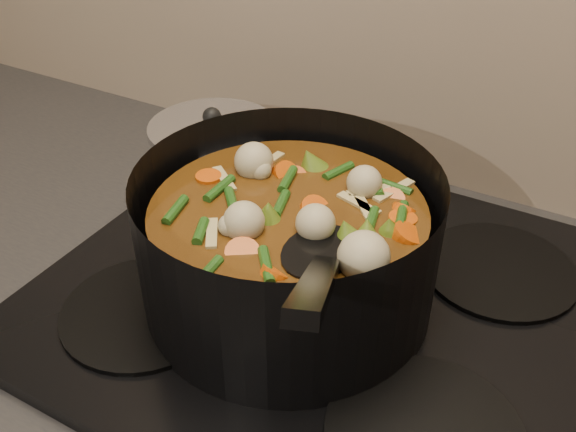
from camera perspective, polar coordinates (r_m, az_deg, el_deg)
The scene contains 3 objects.
stovetop at distance 0.74m, azimuth 3.58°, elevation -7.20°, with size 0.62×0.54×0.03m.
stockpot at distance 0.68m, azimuth 0.01°, elevation -2.59°, with size 0.36×0.42×0.23m.
saucepan at distance 0.86m, azimuth -6.48°, elevation 4.74°, with size 0.17×0.17×0.14m.
Camera 1 is at (0.23, 1.43, 1.42)m, focal length 40.00 mm.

